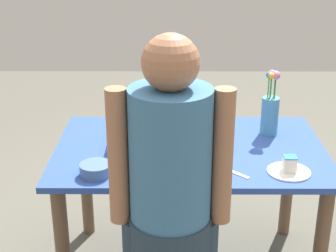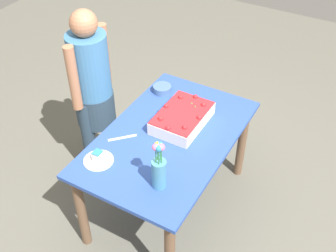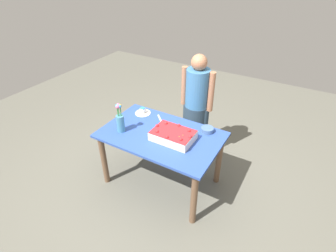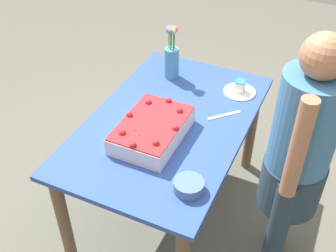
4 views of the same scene
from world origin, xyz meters
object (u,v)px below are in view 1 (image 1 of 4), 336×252
Objects in this scene: flower_vase at (270,110)px; fruit_bowl at (96,169)px; cake_knife at (231,171)px; person_standing at (170,203)px; serving_plate_with_slice at (289,168)px; sheet_cake at (157,136)px.

flower_vase reaches higher than fruit_bowl.
cake_knife is 0.14× the size of person_standing.
fruit_bowl is (0.89, 0.03, 0.01)m from serving_plate_with_slice.
fruit_bowl is 0.55m from person_standing.
fruit_bowl is 0.10× the size of person_standing.
cake_knife is at bearing -31.31° from person_standing.
sheet_cake is 0.31× the size of person_standing.
sheet_cake is at bearing -175.60° from cake_knife.
cake_knife is 0.58× the size of flower_vase.
serving_plate_with_slice is 0.89m from fruit_bowl.
flower_vase reaches higher than cake_knife.
sheet_cake is 2.24× the size of cake_knife.
flower_vase is at bearing -30.33° from person_standing.
flower_vase reaches higher than serving_plate_with_slice.
flower_vase is at bearing -88.38° from serving_plate_with_slice.
sheet_cake reaches higher than serving_plate_with_slice.
flower_vase is 2.42× the size of fruit_bowl.
fruit_bowl is (0.87, 0.49, -0.11)m from flower_vase.
serving_plate_with_slice reaches higher than cake_knife.
sheet_cake is 3.14× the size of fruit_bowl.
serving_plate_with_slice is 0.72m from person_standing.
flower_vase reaches higher than sheet_cake.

